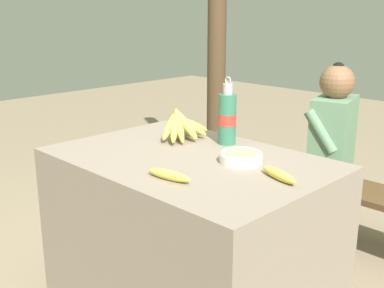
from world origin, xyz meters
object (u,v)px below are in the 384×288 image
at_px(loose_banana_front, 169,175).
at_px(support_post_near, 217,40).
at_px(water_bottle, 227,118).
at_px(seated_vendor, 325,143).
at_px(loose_banana_side, 279,175).
at_px(banana_bunch_ripe, 182,125).
at_px(serving_bowl, 241,157).
at_px(wooden_bench, 332,190).

relative_size(loose_banana_front, support_post_near, 0.08).
xyz_separation_m(water_bottle, seated_vendor, (0.01, 0.87, -0.29)).
relative_size(loose_banana_front, loose_banana_side, 1.03).
xyz_separation_m(banana_bunch_ripe, serving_bowl, (0.43, -0.08, -0.04)).
relative_size(banana_bunch_ripe, loose_banana_front, 1.53).
height_order(serving_bowl, wooden_bench, serving_bowl).
bearing_deg(serving_bowl, support_post_near, 135.12).
height_order(loose_banana_front, wooden_bench, loose_banana_front).
bearing_deg(seated_vendor, water_bottle, 73.90).
distance_m(seated_vendor, support_post_near, 1.35).
height_order(banana_bunch_ripe, wooden_bench, banana_bunch_ripe).
xyz_separation_m(loose_banana_side, wooden_bench, (-0.39, 1.14, -0.48)).
bearing_deg(banana_bunch_ripe, loose_banana_side, -12.07).
bearing_deg(serving_bowl, banana_bunch_ripe, 169.23).
distance_m(banana_bunch_ripe, wooden_bench, 1.17).
height_order(loose_banana_side, wooden_bench, loose_banana_side).
xyz_separation_m(serving_bowl, loose_banana_side, (0.22, -0.06, -0.01)).
xyz_separation_m(serving_bowl, seated_vendor, (-0.21, 1.04, -0.19)).
bearing_deg(wooden_bench, seated_vendor, -136.38).
relative_size(banana_bunch_ripe, wooden_bench, 0.17).
relative_size(serving_bowl, seated_vendor, 0.16).
distance_m(loose_banana_front, wooden_bench, 1.51).
bearing_deg(banana_bunch_ripe, wooden_bench, 75.57).
xyz_separation_m(wooden_bench, seated_vendor, (-0.05, -0.04, 0.29)).
bearing_deg(water_bottle, support_post_near, 133.87).
height_order(water_bottle, support_post_near, support_post_near).
bearing_deg(banana_bunch_ripe, support_post_near, 126.56).
bearing_deg(support_post_near, loose_banana_side, -41.81).
bearing_deg(wooden_bench, water_bottle, -93.69).
relative_size(loose_banana_side, wooden_bench, 0.11).
bearing_deg(loose_banana_front, support_post_near, 127.81).
xyz_separation_m(water_bottle, loose_banana_front, (0.17, -0.51, -0.10)).
relative_size(loose_banana_side, support_post_near, 0.08).
height_order(banana_bunch_ripe, support_post_near, support_post_near).
distance_m(loose_banana_front, seated_vendor, 1.40).
xyz_separation_m(water_bottle, wooden_bench, (0.06, 0.91, -0.58)).
relative_size(water_bottle, loose_banana_side, 1.63).
height_order(water_bottle, loose_banana_side, water_bottle).
distance_m(serving_bowl, wooden_bench, 1.20).
height_order(wooden_bench, support_post_near, support_post_near).
bearing_deg(loose_banana_side, support_post_near, 138.19).
bearing_deg(water_bottle, seated_vendor, 89.10).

